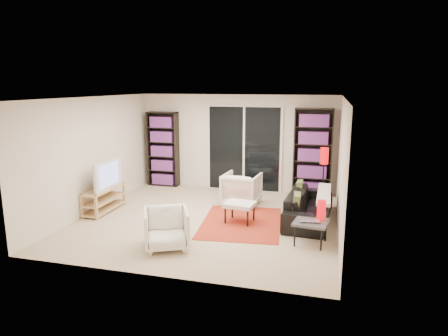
# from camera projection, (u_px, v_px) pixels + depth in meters

# --- Properties ---
(floor) EXTENTS (5.00, 5.00, 0.00)m
(floor) POSITION_uv_depth(u_px,v_px,m) (208.00, 219.00, 7.99)
(floor) COLOR tan
(floor) RESTS_ON ground
(wall_back) EXTENTS (5.00, 0.02, 2.40)m
(wall_back) POSITION_uv_depth(u_px,v_px,m) (237.00, 142.00, 10.10)
(wall_back) COLOR silver
(wall_back) RESTS_ON ground
(wall_front) EXTENTS (5.00, 0.02, 2.40)m
(wall_front) POSITION_uv_depth(u_px,v_px,m) (153.00, 194.00, 5.38)
(wall_front) COLOR silver
(wall_front) RESTS_ON ground
(wall_left) EXTENTS (0.02, 5.00, 2.40)m
(wall_left) POSITION_uv_depth(u_px,v_px,m) (94.00, 155.00, 8.37)
(wall_left) COLOR silver
(wall_left) RESTS_ON ground
(wall_right) EXTENTS (0.02, 5.00, 2.40)m
(wall_right) POSITION_uv_depth(u_px,v_px,m) (341.00, 167.00, 7.11)
(wall_right) COLOR silver
(wall_right) RESTS_ON ground
(ceiling) EXTENTS (5.00, 5.00, 0.02)m
(ceiling) POSITION_uv_depth(u_px,v_px,m) (207.00, 98.00, 7.49)
(ceiling) COLOR white
(ceiling) RESTS_ON wall_back
(sliding_door) EXTENTS (1.92, 0.08, 2.16)m
(sliding_door) POSITION_uv_depth(u_px,v_px,m) (244.00, 149.00, 10.05)
(sliding_door) COLOR white
(sliding_door) RESTS_ON ground
(bookshelf_left) EXTENTS (0.80, 0.30, 1.95)m
(bookshelf_left) POSITION_uv_depth(u_px,v_px,m) (163.00, 149.00, 10.48)
(bookshelf_left) COLOR black
(bookshelf_left) RESTS_ON ground
(bookshelf_right) EXTENTS (0.90, 0.30, 2.10)m
(bookshelf_right) POSITION_uv_depth(u_px,v_px,m) (313.00, 153.00, 9.50)
(bookshelf_right) COLOR black
(bookshelf_right) RESTS_ON ground
(tv_stand) EXTENTS (0.38, 1.20, 0.50)m
(tv_stand) POSITION_uv_depth(u_px,v_px,m) (104.00, 199.00, 8.46)
(tv_stand) COLOR tan
(tv_stand) RESTS_ON floor
(tv) EXTENTS (0.16, 1.05, 0.60)m
(tv) POSITION_uv_depth(u_px,v_px,m) (103.00, 174.00, 8.34)
(tv) COLOR black
(tv) RESTS_ON tv_stand
(rug) EXTENTS (1.70, 2.17, 0.01)m
(rug) POSITION_uv_depth(u_px,v_px,m) (241.00, 223.00, 7.77)
(rug) COLOR #A62D1A
(rug) RESTS_ON floor
(sofa) EXTENTS (0.91, 2.04, 0.58)m
(sofa) POSITION_uv_depth(u_px,v_px,m) (309.00, 206.00, 7.87)
(sofa) COLOR black
(sofa) RESTS_ON floor
(armchair_back) EXTENTS (0.84, 0.86, 0.72)m
(armchair_back) POSITION_uv_depth(u_px,v_px,m) (242.00, 189.00, 8.90)
(armchair_back) COLOR silver
(armchair_back) RESTS_ON floor
(armchair_front) EXTENTS (0.94, 0.95, 0.66)m
(armchair_front) POSITION_uv_depth(u_px,v_px,m) (166.00, 229.00, 6.53)
(armchair_front) COLOR silver
(armchair_front) RESTS_ON floor
(ottoman) EXTENTS (0.63, 0.54, 0.40)m
(ottoman) POSITION_uv_depth(u_px,v_px,m) (240.00, 205.00, 7.74)
(ottoman) COLOR silver
(ottoman) RESTS_ON floor
(side_table) EXTENTS (0.62, 0.62, 0.40)m
(side_table) POSITION_uv_depth(u_px,v_px,m) (311.00, 223.00, 6.69)
(side_table) COLOR #434348
(side_table) RESTS_ON floor
(laptop) EXTENTS (0.38, 0.27, 0.03)m
(laptop) POSITION_uv_depth(u_px,v_px,m) (310.00, 222.00, 6.58)
(laptop) COLOR silver
(laptop) RESTS_ON side_table
(table_lamp) EXTENTS (0.15, 0.15, 0.33)m
(table_lamp) POSITION_uv_depth(u_px,v_px,m) (321.00, 210.00, 6.73)
(table_lamp) COLOR red
(table_lamp) RESTS_ON side_table
(floor_lamp) EXTENTS (0.20, 0.20, 1.31)m
(floor_lamp) POSITION_uv_depth(u_px,v_px,m) (324.00, 162.00, 8.61)
(floor_lamp) COLOR black
(floor_lamp) RESTS_ON floor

